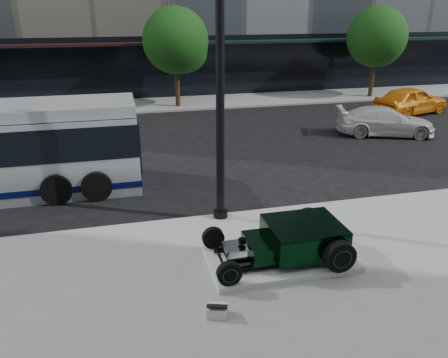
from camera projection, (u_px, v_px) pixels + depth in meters
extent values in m
plane|color=black|center=(204.00, 191.00, 14.59)|extent=(120.00, 120.00, 0.00)
cube|color=gray|center=(160.00, 104.00, 27.21)|extent=(70.00, 4.00, 0.12)
cube|color=black|center=(336.00, 62.00, 31.36)|extent=(24.00, 0.50, 4.00)
cube|color=black|center=(343.00, 40.00, 30.23)|extent=(24.00, 1.60, 0.15)
cylinder|color=black|center=(177.00, 84.00, 26.02)|extent=(0.28, 0.28, 2.60)
sphere|color=#0E330E|center=(176.00, 41.00, 25.10)|extent=(3.80, 3.80, 3.80)
sphere|color=#0E330E|center=(185.00, 51.00, 25.73)|extent=(2.60, 2.60, 2.60)
cylinder|color=black|center=(372.00, 76.00, 28.91)|extent=(0.28, 0.28, 2.60)
sphere|color=#0E330E|center=(377.00, 37.00, 27.99)|extent=(3.80, 3.80, 3.80)
sphere|color=#0E330E|center=(381.00, 46.00, 28.62)|extent=(2.60, 2.60, 2.60)
cube|color=silver|center=(280.00, 259.00, 10.32)|extent=(3.40, 1.80, 0.15)
cube|color=black|center=(288.00, 263.00, 9.85)|extent=(3.00, 0.08, 0.10)
cube|color=black|center=(274.00, 243.00, 10.66)|extent=(3.00, 0.08, 0.10)
cube|color=black|center=(303.00, 237.00, 10.24)|extent=(1.70, 1.45, 0.62)
cube|color=black|center=(304.00, 224.00, 10.12)|extent=(1.70, 1.45, 0.06)
cube|color=black|center=(259.00, 247.00, 10.04)|extent=(0.55, 1.05, 0.38)
cube|color=silver|center=(236.00, 252.00, 9.94)|extent=(0.55, 0.55, 0.34)
cylinder|color=black|center=(242.00, 241.00, 9.87)|extent=(0.18, 0.18, 0.10)
cylinder|color=black|center=(221.00, 259.00, 9.91)|extent=(0.06, 1.55, 0.06)
cylinder|color=black|center=(340.00, 256.00, 9.62)|extent=(0.72, 0.24, 0.72)
cylinder|color=black|center=(342.00, 259.00, 9.51)|extent=(0.37, 0.02, 0.37)
torus|color=#0B3D10|center=(343.00, 260.00, 9.50)|extent=(0.44, 0.02, 0.44)
cylinder|color=black|center=(308.00, 222.00, 11.16)|extent=(0.72, 0.24, 0.72)
cylinder|color=black|center=(306.00, 220.00, 11.27)|extent=(0.37, 0.02, 0.37)
torus|color=#0B3D10|center=(306.00, 219.00, 11.28)|extent=(0.44, 0.02, 0.44)
cylinder|color=black|center=(229.00, 273.00, 9.16)|extent=(0.54, 0.16, 0.54)
cylinder|color=black|center=(230.00, 276.00, 9.08)|extent=(0.28, 0.02, 0.28)
torus|color=#0B3D10|center=(230.00, 276.00, 9.07)|extent=(0.34, 0.02, 0.34)
cylinder|color=black|center=(213.00, 238.00, 10.57)|extent=(0.54, 0.16, 0.54)
cylinder|color=black|center=(212.00, 236.00, 10.65)|extent=(0.28, 0.02, 0.28)
torus|color=#0B3D10|center=(212.00, 236.00, 10.66)|extent=(0.34, 0.02, 0.34)
cube|color=silver|center=(217.00, 311.00, 8.51)|extent=(0.47, 0.41, 0.22)
cube|color=black|center=(217.00, 306.00, 8.47)|extent=(0.47, 0.39, 0.15)
cylinder|color=black|center=(220.00, 86.00, 11.19)|extent=(0.22, 0.22, 7.48)
cylinder|color=black|center=(221.00, 214.00, 12.54)|extent=(0.41, 0.41, 0.19)
cube|color=black|center=(138.00, 139.00, 14.85)|extent=(0.06, 2.30, 1.70)
cylinder|color=black|center=(57.00, 190.00, 13.49)|extent=(0.96, 0.28, 0.96)
cylinder|color=black|center=(64.00, 162.00, 15.84)|extent=(0.96, 0.28, 0.96)
cylinder|color=black|center=(97.00, 186.00, 13.76)|extent=(0.96, 0.28, 0.96)
cylinder|color=black|center=(98.00, 160.00, 16.10)|extent=(0.96, 0.28, 0.96)
imported|color=silver|center=(385.00, 121.00, 20.77)|extent=(4.88, 3.18, 1.31)
imported|color=orange|center=(411.00, 100.00, 24.76)|extent=(4.93, 3.02, 1.57)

